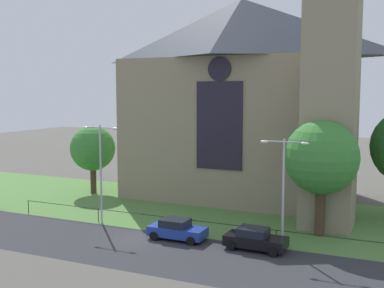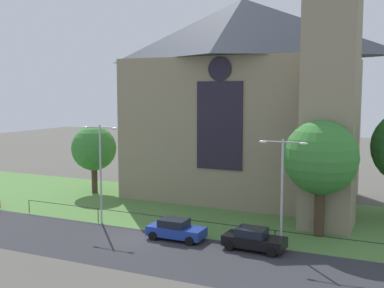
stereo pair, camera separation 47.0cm
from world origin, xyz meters
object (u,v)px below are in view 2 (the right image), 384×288
(tree_left_far, at_px, (94,148))
(parked_car_black, at_px, (254,239))
(church_building, at_px, (247,97))
(streetlamp_near, at_px, (100,161))
(tree_right_near, at_px, (321,158))
(streetlamp_far, at_px, (282,178))
(parked_car_blue, at_px, (176,229))

(tree_left_far, relative_size, parked_car_black, 1.69)
(church_building, distance_m, parked_car_black, 18.80)
(tree_left_far, xyz_separation_m, streetlamp_near, (7.60, -9.44, 0.38))
(tree_right_near, relative_size, streetlamp_far, 1.15)
(tree_left_far, distance_m, parked_car_black, 24.04)
(tree_left_far, distance_m, streetlamp_near, 12.13)
(tree_left_far, relative_size, tree_right_near, 0.83)
(church_building, xyz_separation_m, parked_car_blue, (-0.25, -15.32, -9.53))
(tree_left_far, bearing_deg, tree_right_near, -12.91)
(tree_right_near, bearing_deg, streetlamp_far, -116.62)
(tree_right_near, bearing_deg, church_building, 132.19)
(church_building, relative_size, parked_car_blue, 6.18)
(tree_right_near, bearing_deg, parked_car_black, -123.75)
(tree_left_far, bearing_deg, church_building, 15.87)
(tree_right_near, xyz_separation_m, parked_car_blue, (-9.34, -5.29, -5.15))
(parked_car_black, bearing_deg, tree_right_near, 58.25)
(parked_car_blue, xyz_separation_m, parked_car_black, (5.88, 0.11, 0.00))
(streetlamp_far, bearing_deg, tree_right_near, 63.38)
(church_building, xyz_separation_m, tree_right_near, (9.09, -10.03, -4.37))
(streetlamp_far, bearing_deg, tree_left_far, 157.36)
(parked_car_blue, relative_size, parked_car_black, 0.99)
(tree_left_far, relative_size, streetlamp_far, 0.95)
(streetlamp_far, height_order, parked_car_blue, streetlamp_far)
(streetlamp_near, xyz_separation_m, streetlamp_far, (15.04, 0.00, -0.29))
(streetlamp_near, relative_size, parked_car_black, 1.90)
(church_building, distance_m, streetlamp_near, 16.72)
(tree_left_far, height_order, streetlamp_far, streetlamp_far)
(parked_car_blue, bearing_deg, streetlamp_near, 168.88)
(church_building, xyz_separation_m, streetlamp_near, (-7.87, -13.84, -5.11))
(streetlamp_near, bearing_deg, parked_car_black, -5.77)
(tree_left_far, height_order, parked_car_black, tree_left_far)
(church_building, bearing_deg, streetlamp_far, -62.59)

